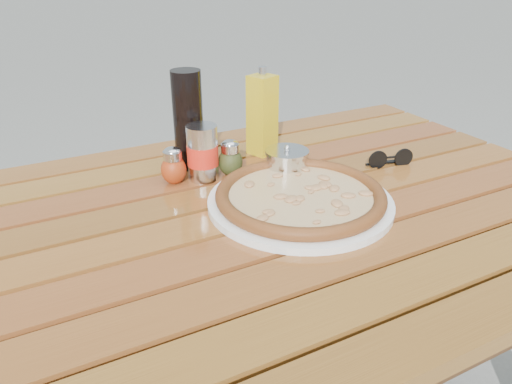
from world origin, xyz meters
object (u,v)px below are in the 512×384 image
plate (300,202)px  parmesan_tin (287,163)px  pizza (300,195)px  olive_oil_cruet (262,115)px  pepper_shaker (173,166)px  dark_bottle (188,120)px  oregano_shaker (230,158)px  sunglasses (390,159)px  table (261,244)px  soda_can (203,153)px

plate → parmesan_tin: parmesan_tin is taller
pizza → olive_oil_cruet: olive_oil_cruet is taller
pepper_shaker → dark_bottle: 0.12m
oregano_shaker → dark_bottle: 0.13m
pepper_shaker → sunglasses: 0.49m
table → soda_can: 0.23m
table → olive_oil_cruet: bearing=61.1°
soda_can → sunglasses: (0.41, -0.14, -0.04)m
plate → oregano_shaker: bearing=105.8°
dark_bottle → olive_oil_cruet: (0.18, -0.00, -0.01)m
soda_can → parmesan_tin: (0.17, -0.07, -0.03)m
oregano_shaker → sunglasses: bearing=-20.1°
table → dark_bottle: size_ratio=6.36×
pepper_shaker → parmesan_tin: (0.23, -0.08, -0.01)m
plate → pizza: size_ratio=1.03×
plate → dark_bottle: (-0.12, 0.29, 0.10)m
dark_bottle → parmesan_tin: 0.24m
oregano_shaker → olive_oil_cruet: olive_oil_cruet is taller
table → sunglasses: sunglasses is taller
sunglasses → table: bearing=-156.4°
table → pizza: pizza is taller
pepper_shaker → oregano_shaker: bearing=-7.9°
dark_bottle → pizza: bearing=-67.8°
pizza → oregano_shaker: bearing=105.8°
pizza → dark_bottle: size_ratio=1.59×
table → sunglasses: (0.37, 0.05, 0.09)m
soda_can → oregano_shaker: bearing=-8.6°
oregano_shaker → olive_oil_cruet: size_ratio=0.39×
pizza → dark_bottle: 0.32m
parmesan_tin → sunglasses: 0.25m
table → plate: size_ratio=3.89×
dark_bottle → pepper_shaker: bearing=-132.7°
table → parmesan_tin: parmesan_tin is taller
pizza → parmesan_tin: 0.15m
dark_bottle → table: bearing=-81.6°
pepper_shaker → parmesan_tin: pepper_shaker is taller
dark_bottle → soda_can: dark_bottle is taller
table → oregano_shaker: oregano_shaker is taller
soda_can → olive_oil_cruet: olive_oil_cruet is taller
pizza → oregano_shaker: oregano_shaker is taller
pepper_shaker → olive_oil_cruet: (0.25, 0.07, 0.06)m
dark_bottle → soda_can: 0.09m
pizza → pepper_shaker: bearing=130.0°
pepper_shaker → pizza: bearing=-50.0°
oregano_shaker → parmesan_tin: (0.11, -0.06, -0.01)m
table → pizza: size_ratio=4.01×
pepper_shaker → plate: bearing=-50.0°
oregano_shaker → soda_can: size_ratio=0.68×
plate → oregano_shaker: (-0.06, 0.20, 0.03)m
pepper_shaker → olive_oil_cruet: 0.26m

